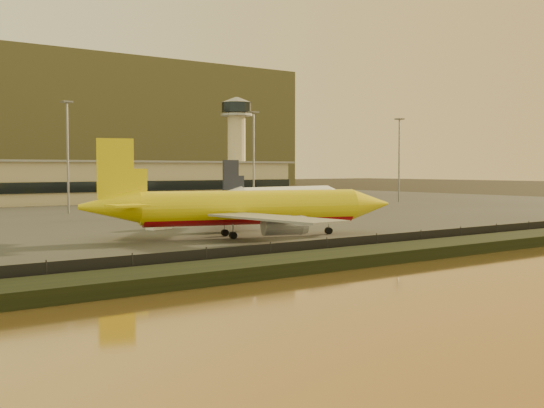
% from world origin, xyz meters
% --- Properties ---
extents(ground, '(900.00, 900.00, 0.00)m').
position_xyz_m(ground, '(0.00, 0.00, 0.00)').
color(ground, black).
rests_on(ground, ground).
extents(embankment, '(320.00, 7.00, 1.40)m').
position_xyz_m(embankment, '(0.00, -17.00, 0.70)').
color(embankment, black).
rests_on(embankment, ground).
extents(tarmac, '(320.00, 220.00, 0.20)m').
position_xyz_m(tarmac, '(0.00, 95.00, 0.10)').
color(tarmac, '#2D2D2D').
rests_on(tarmac, ground).
extents(perimeter_fence, '(300.00, 0.05, 2.20)m').
position_xyz_m(perimeter_fence, '(0.00, -13.00, 1.30)').
color(perimeter_fence, black).
rests_on(perimeter_fence, tarmac).
extents(control_tower, '(11.20, 11.20, 35.50)m').
position_xyz_m(control_tower, '(70.00, 131.00, 21.66)').
color(control_tower, tan).
rests_on(control_tower, tarmac).
extents(apron_light_masts, '(152.20, 12.20, 25.40)m').
position_xyz_m(apron_light_masts, '(15.00, 75.00, 15.70)').
color(apron_light_masts, slate).
rests_on(apron_light_masts, tarmac).
extents(dhl_cargo_jet, '(47.30, 45.18, 14.40)m').
position_xyz_m(dhl_cargo_jet, '(-7.84, 12.29, 4.50)').
color(dhl_cargo_jet, yellow).
rests_on(dhl_cargo_jet, tarmac).
extents(white_narrowbody_jet, '(42.22, 40.97, 12.12)m').
position_xyz_m(white_narrowbody_jet, '(35.54, 58.97, 3.82)').
color(white_narrowbody_jet, white).
rests_on(white_narrowbody_jet, tarmac).
extents(gse_vehicle_yellow, '(3.72, 2.03, 1.60)m').
position_xyz_m(gse_vehicle_yellow, '(18.72, 26.26, 1.00)').
color(gse_vehicle_yellow, yellow).
rests_on(gse_vehicle_yellow, tarmac).
extents(gse_vehicle_white, '(4.77, 3.25, 1.97)m').
position_xyz_m(gse_vehicle_white, '(-12.21, 31.59, 1.18)').
color(gse_vehicle_white, white).
rests_on(gse_vehicle_white, tarmac).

